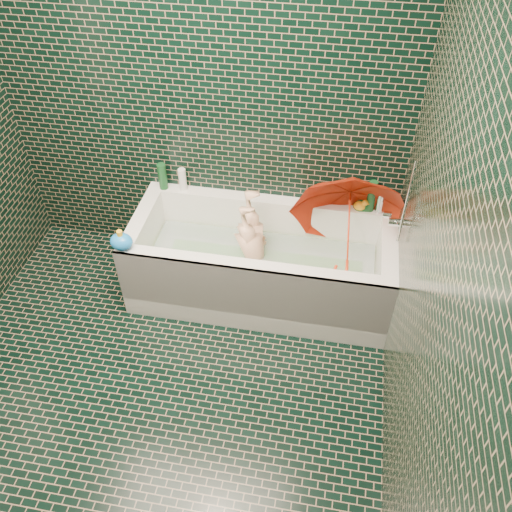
% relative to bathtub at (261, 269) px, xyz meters
% --- Properties ---
extents(floor, '(2.80, 2.80, 0.00)m').
position_rel_bathtub_xyz_m(floor, '(-0.45, -1.01, -0.21)').
color(floor, black).
rests_on(floor, ground).
extents(wall_back, '(2.80, 0.00, 2.80)m').
position_rel_bathtub_xyz_m(wall_back, '(-0.45, 0.39, 1.04)').
color(wall_back, black).
rests_on(wall_back, floor).
extents(wall_right, '(0.00, 2.80, 2.80)m').
position_rel_bathtub_xyz_m(wall_right, '(0.85, -1.01, 1.04)').
color(wall_right, black).
rests_on(wall_right, floor).
extents(bathtub, '(1.70, 0.75, 0.55)m').
position_rel_bathtub_xyz_m(bathtub, '(0.00, 0.00, 0.00)').
color(bathtub, white).
rests_on(bathtub, floor).
extents(bath_mat, '(1.35, 0.47, 0.01)m').
position_rel_bathtub_xyz_m(bath_mat, '(0.00, 0.02, -0.06)').
color(bath_mat, '#55CE29').
rests_on(bath_mat, bathtub).
extents(water, '(1.48, 0.53, 0.00)m').
position_rel_bathtub_xyz_m(water, '(0.00, 0.02, 0.09)').
color(water, silver).
rests_on(water, bathtub).
extents(faucet, '(0.18, 0.19, 0.55)m').
position_rel_bathtub_xyz_m(faucet, '(0.81, 0.01, 0.56)').
color(faucet, silver).
rests_on(faucet, wall_right).
extents(child, '(0.93, 0.40, 0.30)m').
position_rel_bathtub_xyz_m(child, '(-0.05, 0.03, 0.10)').
color(child, '#F0B996').
rests_on(child, bathtub).
extents(umbrella, '(0.94, 0.94, 1.06)m').
position_rel_bathtub_xyz_m(umbrella, '(0.54, 0.08, 0.37)').
color(umbrella, red).
rests_on(umbrella, bathtub).
extents(soap_bottle_a, '(0.11, 0.11, 0.24)m').
position_rel_bathtub_xyz_m(soap_bottle_a, '(0.80, 0.32, 0.34)').
color(soap_bottle_a, white).
rests_on(soap_bottle_a, bathtub).
extents(soap_bottle_b, '(0.11, 0.11, 0.20)m').
position_rel_bathtub_xyz_m(soap_bottle_b, '(0.80, 0.34, 0.34)').
color(soap_bottle_b, '#3D1D6E').
rests_on(soap_bottle_b, bathtub).
extents(soap_bottle_c, '(0.15, 0.15, 0.18)m').
position_rel_bathtub_xyz_m(soap_bottle_c, '(0.63, 0.31, 0.34)').
color(soap_bottle_c, '#13451F').
rests_on(soap_bottle_c, bathtub).
extents(bottle_right_tall, '(0.07, 0.07, 0.22)m').
position_rel_bathtub_xyz_m(bottle_right_tall, '(0.66, 0.34, 0.45)').
color(bottle_right_tall, '#13451F').
rests_on(bottle_right_tall, bathtub).
extents(bottle_right_pump, '(0.07, 0.07, 0.18)m').
position_rel_bathtub_xyz_m(bottle_right_pump, '(0.72, 0.33, 0.43)').
color(bottle_right_pump, silver).
rests_on(bottle_right_pump, bathtub).
extents(bottle_left_tall, '(0.08, 0.08, 0.19)m').
position_rel_bathtub_xyz_m(bottle_left_tall, '(-0.74, 0.34, 0.43)').
color(bottle_left_tall, '#13451F').
rests_on(bottle_left_tall, bathtub).
extents(bottle_left_short, '(0.07, 0.07, 0.16)m').
position_rel_bathtub_xyz_m(bottle_left_short, '(-0.60, 0.34, 0.42)').
color(bottle_left_short, white).
rests_on(bottle_left_short, bathtub).
extents(rubber_duck, '(0.11, 0.08, 0.09)m').
position_rel_bathtub_xyz_m(rubber_duck, '(0.60, 0.33, 0.38)').
color(rubber_duck, '#FBAF19').
rests_on(rubber_duck, bathtub).
extents(bath_toy, '(0.15, 0.13, 0.14)m').
position_rel_bathtub_xyz_m(bath_toy, '(-0.80, -0.31, 0.40)').
color(bath_toy, blue).
rests_on(bath_toy, bathtub).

